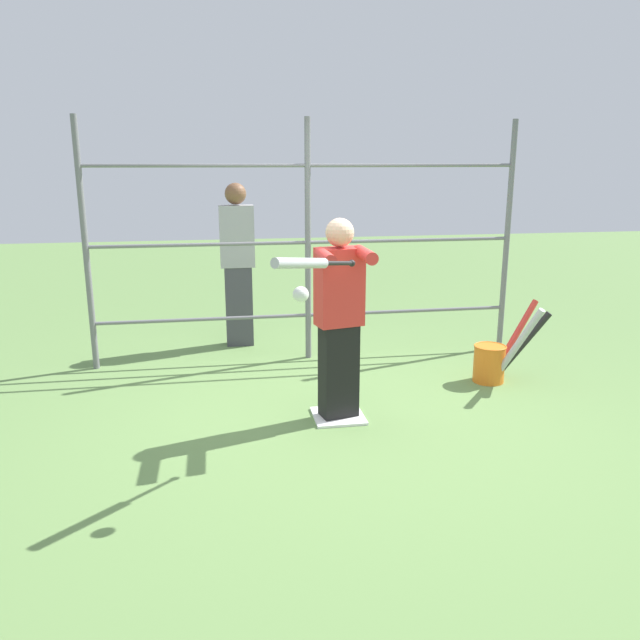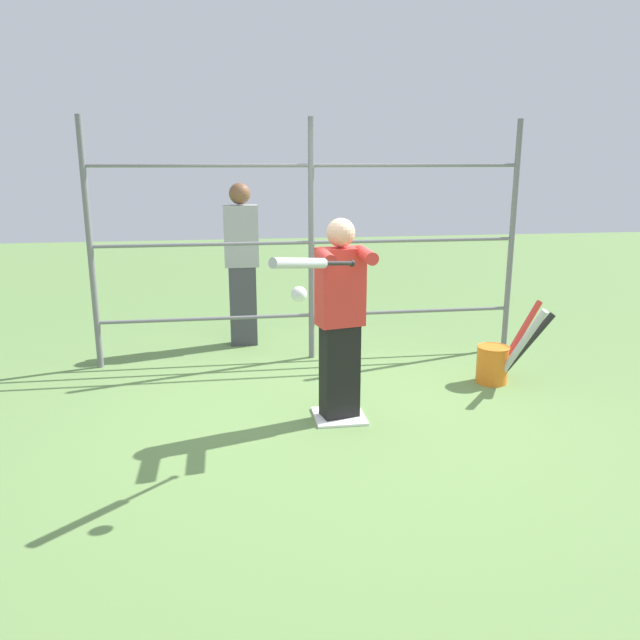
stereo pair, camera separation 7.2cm
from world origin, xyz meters
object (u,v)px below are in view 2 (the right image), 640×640
Objects in this scene: baseball_bat_swinging at (307,263)px; softball_in_flight at (299,294)px; batter at (340,314)px; bat_bucket at (499,359)px; bystander_behind_fence at (242,262)px.

baseball_bat_swinging is 6.88× the size of softball_in_flight.
batter is at bearing -113.82° from softball_in_flight.
bat_bucket is (-2.03, -1.58, -1.01)m from softball_in_flight.
bat_bucket is at bearing -142.15° from softball_in_flight.
batter reaches higher than bat_bucket.
batter is 2.05× the size of bat_bucket.
bat_bucket is at bearing 144.51° from bystander_behind_fence.
batter is 16.50× the size of softball_in_flight.
batter is at bearing -114.75° from baseball_bat_swinging.
bystander_behind_fence reaches higher than softball_in_flight.
baseball_bat_swinging is 2.66m from bat_bucket.
bystander_behind_fence is at bearing -72.90° from batter.
softball_in_flight is at bearing 66.18° from batter.
bystander_behind_fence is at bearing -83.87° from baseball_bat_swinging.
bystander_behind_fence is (0.68, -2.22, 0.07)m from batter.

